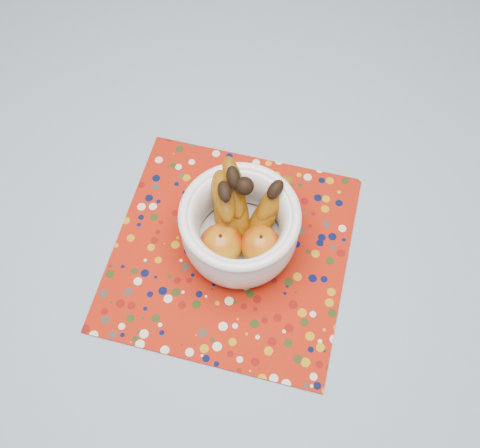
# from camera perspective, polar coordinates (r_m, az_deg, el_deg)

# --- Properties ---
(table) EXTENTS (1.20, 1.20, 0.75)m
(table) POSITION_cam_1_polar(r_m,az_deg,el_deg) (1.05, -1.06, -1.28)
(table) COLOR brown
(table) RESTS_ON ground
(tablecloth) EXTENTS (1.32, 1.32, 0.01)m
(tablecloth) POSITION_cam_1_polar(r_m,az_deg,el_deg) (0.97, -1.13, 0.80)
(tablecloth) COLOR slate
(tablecloth) RESTS_ON table
(placemat) EXTENTS (0.44, 0.44, 0.00)m
(placemat) POSITION_cam_1_polar(r_m,az_deg,el_deg) (0.94, -0.96, -2.79)
(placemat) COLOR #9B1808
(placemat) RESTS_ON tablecloth
(fruit_bowl) EXTENTS (0.21, 0.21, 0.15)m
(fruit_bowl) POSITION_cam_1_polar(r_m,az_deg,el_deg) (0.88, 0.12, 0.34)
(fruit_bowl) COLOR white
(fruit_bowl) RESTS_ON placemat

